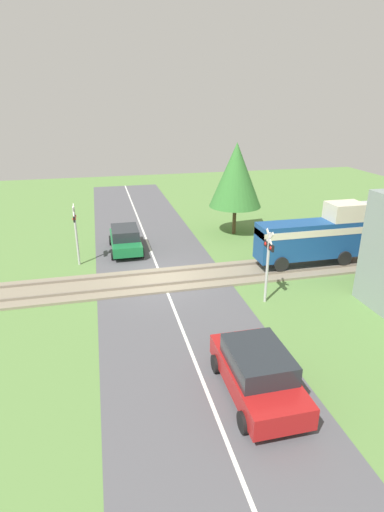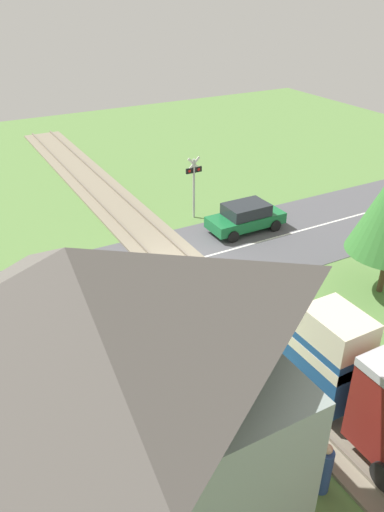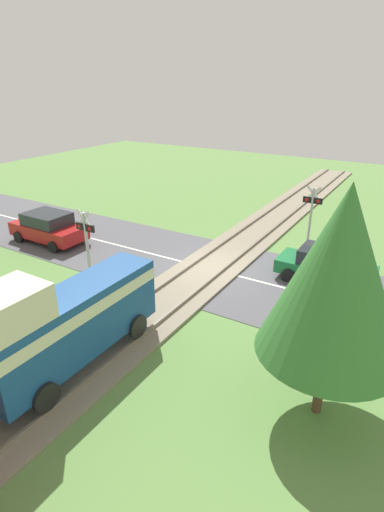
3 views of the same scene
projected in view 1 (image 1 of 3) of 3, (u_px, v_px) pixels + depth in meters
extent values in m
plane|color=#5B8442|center=(163.00, 281.00, 19.77)|extent=(60.00, 60.00, 0.00)
cube|color=#515156|center=(163.00, 281.00, 19.77)|extent=(48.00, 6.40, 0.02)
cube|color=silver|center=(163.00, 281.00, 19.77)|extent=(48.00, 0.12, 0.00)
cube|color=gray|center=(163.00, 280.00, 19.75)|extent=(2.80, 48.00, 0.12)
cube|color=slate|center=(160.00, 272.00, 20.36)|extent=(0.10, 48.00, 0.12)
cube|color=slate|center=(165.00, 284.00, 19.06)|extent=(0.10, 48.00, 0.12)
cube|color=navy|center=(309.00, 239.00, 20.86)|extent=(1.35, 5.61, 1.90)
cube|color=beige|center=(310.00, 230.00, 20.67)|extent=(1.37, 5.61, 0.36)
cube|color=beige|center=(345.00, 211.00, 20.76)|extent=(1.35, 1.80, 0.90)
cylinder|color=black|center=(270.00, 254.00, 21.48)|extent=(0.14, 0.76, 0.76)
cylinder|color=black|center=(281.00, 264.00, 20.17)|extent=(0.14, 0.76, 0.76)
cylinder|color=black|center=(330.00, 249.00, 22.25)|extent=(0.14, 0.76, 0.76)
cylinder|color=black|center=(345.00, 258.00, 20.94)|extent=(0.14, 0.76, 0.76)
cylinder|color=black|center=(376.00, 245.00, 22.88)|extent=(0.14, 0.76, 0.76)
cube|color=#197038|center=(125.00, 242.00, 23.51)|extent=(3.90, 1.64, 0.55)
cube|color=#23282D|center=(125.00, 233.00, 23.30)|extent=(2.15, 1.51, 0.58)
cylinder|color=black|center=(142.00, 252.00, 22.63)|extent=(0.60, 0.18, 0.60)
cylinder|color=black|center=(113.00, 255.00, 22.28)|extent=(0.60, 0.18, 0.60)
cylinder|color=black|center=(137.00, 238.00, 24.93)|extent=(0.60, 0.18, 0.60)
cylinder|color=black|center=(111.00, 240.00, 24.58)|extent=(0.60, 0.18, 0.60)
cube|color=#A81919|center=(257.00, 376.00, 11.98)|extent=(4.04, 1.80, 0.67)
cube|color=#23282D|center=(258.00, 359.00, 11.75)|extent=(2.22, 1.65, 0.60)
cylinder|color=black|center=(216.00, 364.00, 13.10)|extent=(0.60, 0.18, 0.60)
cylinder|color=black|center=(267.00, 356.00, 13.48)|extent=(0.60, 0.18, 0.60)
cylinder|color=black|center=(243.00, 422.00, 10.72)|extent=(0.60, 0.18, 0.60)
cylinder|color=black|center=(304.00, 411.00, 11.11)|extent=(0.60, 0.18, 0.60)
cylinder|color=#B7B7B7|center=(76.00, 236.00, 21.18)|extent=(0.12, 0.12, 3.23)
cube|color=black|center=(74.00, 218.00, 20.80)|extent=(0.90, 0.08, 0.28)
sphere|color=red|center=(75.00, 216.00, 21.05)|extent=(0.18, 0.18, 0.18)
sphere|color=red|center=(74.00, 219.00, 20.56)|extent=(0.18, 0.18, 0.18)
cube|color=silver|center=(74.00, 211.00, 20.68)|extent=(0.72, 0.04, 0.72)
cube|color=silver|center=(74.00, 211.00, 20.68)|extent=(0.72, 0.04, 0.72)
cylinder|color=#B7B7B7|center=(267.00, 268.00, 17.19)|extent=(0.12, 0.12, 3.23)
cube|color=black|center=(269.00, 246.00, 16.81)|extent=(0.90, 0.08, 0.28)
sphere|color=red|center=(272.00, 248.00, 16.57)|extent=(0.18, 0.18, 0.18)
sphere|color=red|center=(266.00, 244.00, 17.06)|extent=(0.18, 0.18, 0.18)
cube|color=silver|center=(269.00, 238.00, 16.69)|extent=(0.72, 0.04, 0.72)
cube|color=silver|center=(269.00, 238.00, 16.69)|extent=(0.72, 0.04, 0.72)
cylinder|color=brown|center=(234.00, 220.00, 26.47)|extent=(0.24, 0.24, 1.88)
cone|color=#387A33|center=(236.00, 175.00, 25.39)|extent=(3.38, 3.38, 4.05)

